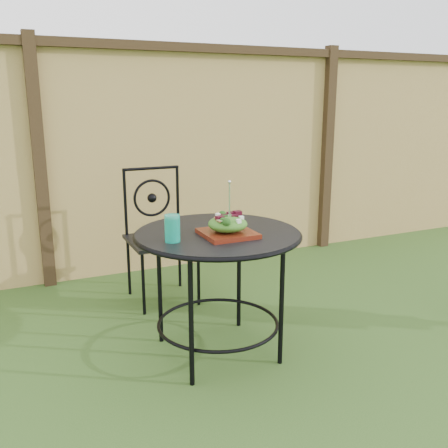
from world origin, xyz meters
name	(u,v)px	position (x,y,z in m)	size (l,w,h in m)	color
ground	(357,383)	(0.00, 0.00, 0.00)	(60.00, 60.00, 0.00)	#244917
fence	(199,156)	(0.00, 2.19, 0.95)	(8.00, 0.12, 1.90)	#D7B76A
patio_table	(218,256)	(-0.52, 0.61, 0.59)	(0.92, 0.92, 0.72)	black
patio_chair	(159,231)	(-0.57, 1.54, 0.50)	(0.46, 0.46, 0.95)	black
salad_plate	(228,233)	(-0.51, 0.51, 0.74)	(0.27, 0.27, 0.02)	#4E120B
salad	(228,224)	(-0.51, 0.51, 0.79)	(0.21, 0.21, 0.08)	#235614
fork	(229,200)	(-0.50, 0.51, 0.92)	(0.01, 0.01, 0.18)	silver
drinking_glass	(172,228)	(-0.81, 0.52, 0.79)	(0.08, 0.08, 0.14)	#0EA888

